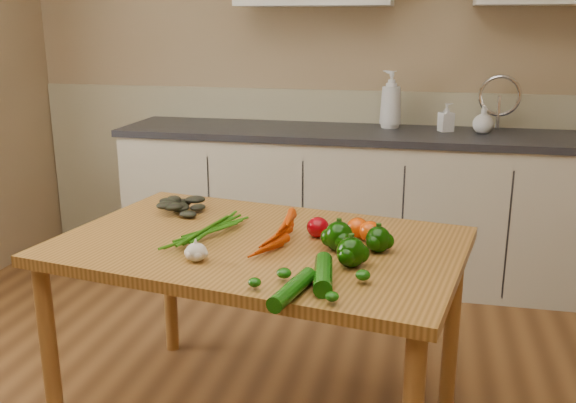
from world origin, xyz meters
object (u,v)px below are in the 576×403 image
Objects in this scene: soap_bottle_b at (446,117)px; tomato_c at (370,231)px; zucchini_b at (292,289)px; pepper_c at (351,252)px; carrot_bunch at (256,232)px; tomato_a at (318,227)px; pepper_a at (339,236)px; soap_bottle_c at (483,120)px; zucchini_a at (323,274)px; tomato_b at (358,228)px; soap_bottle_a at (391,99)px; leafy_greens at (183,201)px; pepper_b at (378,239)px; garlic_bulb at (196,252)px; table at (260,263)px.

soap_bottle_b is 1.65m from tomato_c.
pepper_c is at bearing 64.11° from zucchini_b.
tomato_a is (0.21, 0.10, 0.00)m from carrot_bunch.
soap_bottle_b is 1.85m from carrot_bunch.
pepper_a reaches higher than tomato_a.
soap_bottle_c is 2.24m from zucchini_b.
pepper_a is at bearing 89.13° from zucchini_a.
soap_bottle_a is at bearing 89.88° from tomato_b.
tomato_b reaches higher than carrot_bunch.
soap_bottle_a reaches higher than soap_bottle_b.
zucchini_a is (0.68, -0.60, -0.02)m from leafy_greens.
soap_bottle_a is 1.43× the size of zucchini_a.
pepper_a is (-0.37, -1.73, -0.17)m from soap_bottle_b.
carrot_bunch is 0.23m from tomato_a.
pepper_b reaches higher than zucchini_a.
tomato_b is at bearing 29.30° from carrot_bunch.
zucchini_a is 0.14m from zucchini_b.
pepper_c is 0.30m from tomato_a.
pepper_a is at bearing -24.37° from leafy_greens.
tomato_c is (0.05, -1.69, -0.27)m from soap_bottle_a.
soap_bottle_a is 1.40× the size of zucchini_b.
soap_bottle_c is 1.86× the size of tomato_c.
pepper_c is (-0.31, -1.87, -0.18)m from soap_bottle_b.
garlic_bulb is at bearing 168.04° from zucchini_a.
garlic_bulb is at bearing -64.36° from leafy_greens.
zucchini_a is (0.44, -0.09, -0.00)m from garlic_bulb.
tomato_a reaches higher than tomato_b.
pepper_b is at bearing 64.98° from pepper_c.
tomato_a is (-0.15, 0.26, -0.01)m from pepper_c.
pepper_b is at bearing -69.71° from tomato_c.
soap_bottle_b is 0.81× the size of leafy_greens.
soap_bottle_c is 2.11m from zucchini_a.
tomato_b and tomato_c have the same top height.
tomato_a reaches higher than garlic_bulb.
leafy_greens reaches higher than tomato_a.
tomato_a is (-0.09, 0.12, -0.01)m from pepper_a.
garlic_bulb is 0.61m from pepper_b.
pepper_b is 0.11m from tomato_c.
zucchini_b is at bearing -95.28° from soap_bottle_c.
tomato_a is 0.35× the size of zucchini_a.
table is at bearing 25.08° from soap_bottle_a.
soap_bottle_a is 1.69m from leafy_greens.
tomato_b is at bearing 92.37° from pepper_c.
soap_bottle_a is 1.67× the size of leafy_greens.
garlic_bulb is at bearing -159.25° from pepper_b.
leafy_greens is 2.01× the size of pepper_a.
tomato_c is 0.42m from zucchini_a.
garlic_bulb reaches higher than zucchini_a.
pepper_a is at bearing 34.41° from soap_bottle_a.
soap_bottle_a is at bearing 86.80° from zucchini_b.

